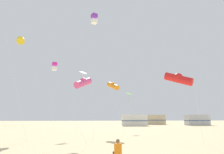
# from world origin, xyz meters

# --- Properties ---
(kite_flyer_standing) EXTENTS (0.45, 0.56, 1.16)m
(kite_flyer_standing) POSITION_xyz_m (1.35, 4.20, 0.61)
(kite_flyer_standing) COLOR orange
(kite_flyer_standing) RESTS_ON ground
(kite_diamond_lime) EXTENTS (3.12, 2.33, 6.28)m
(kite_diamond_lime) POSITION_xyz_m (5.98, 24.98, 5.86)
(kite_diamond_lime) COLOR silver
(kite_diamond_lime) RESTS_ON ground
(kite_tube_orange) EXTENTS (2.46, 2.89, 7.27)m
(kite_tube_orange) POSITION_xyz_m (2.72, 19.79, 6.57)
(kite_tube_orange) COLOR silver
(kite_tube_orange) RESTS_ON ground
(kite_tube_rainbow) EXTENTS (3.42, 3.73, 6.46)m
(kite_tube_rainbow) POSITION_xyz_m (-1.06, 13.12, 5.75)
(kite_tube_rainbow) COLOR silver
(kite_tube_rainbow) RESTS_ON ground
(kite_tube_gold) EXTENTS (2.66, 3.10, 10.92)m
(kite_tube_gold) POSITION_xyz_m (-7.85, 13.48, 10.21)
(kite_tube_gold) COLOR silver
(kite_tube_gold) RESTS_ON ground
(kite_box_magenta) EXTENTS (1.00, 1.00, 9.81)m
(kite_box_magenta) POSITION_xyz_m (-5.55, 20.06, 9.22)
(kite_box_magenta) COLOR silver
(kite_box_magenta) RESTS_ON ground
(kite_tube_scarlet) EXTENTS (3.14, 2.98, 6.32)m
(kite_tube_scarlet) POSITION_xyz_m (7.52, 9.54, 5.61)
(kite_tube_scarlet) COLOR silver
(kite_tube_scarlet) RESTS_ON ground
(kite_box_violet) EXTENTS (0.91, 0.91, 13.99)m
(kite_box_violet) POSITION_xyz_m (-0.07, 13.82, 13.37)
(kite_box_violet) COLOR silver
(kite_box_violet) RESTS_ON ground
(kite_diamond_white) EXTENTS (2.29, 2.30, 9.19)m
(kite_diamond_white) POSITION_xyz_m (-1.76, 22.35, 8.62)
(kite_diamond_white) COLOR silver
(kite_diamond_white) RESTS_ON ground
(rv_van_white) EXTENTS (6.59, 2.78, 2.80)m
(rv_van_white) POSITION_xyz_m (10.55, 42.52, 1.39)
(rv_van_white) COLOR white
(rv_van_white) RESTS_ON ground
(rv_van_tan) EXTENTS (6.61, 2.85, 2.80)m
(rv_van_tan) POSITION_xyz_m (18.19, 49.94, 1.39)
(rv_van_tan) COLOR #C6B28C
(rv_van_tan) RESTS_ON ground
(rv_van_silver) EXTENTS (6.60, 2.84, 2.80)m
(rv_van_silver) POSITION_xyz_m (28.04, 43.39, 1.39)
(rv_van_silver) COLOR #B7BABF
(rv_van_silver) RESTS_ON ground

